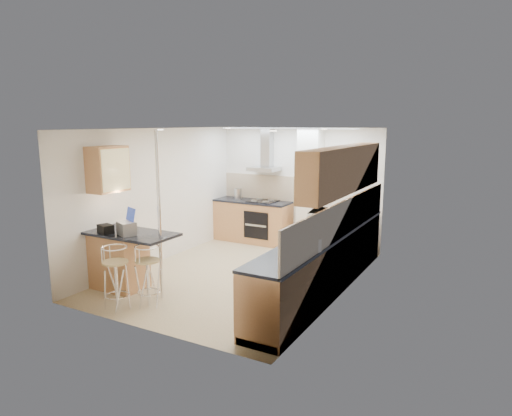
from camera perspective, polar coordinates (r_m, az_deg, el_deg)
The scene contains 16 objects.
ground at distance 7.98m, azimuth -1.84°, elevation -8.38°, with size 4.80×4.80×0.00m, color tan.
room_shell at distance 7.79m, azimuth 1.56°, elevation 2.82°, with size 3.64×4.84×2.51m.
right_counter at distance 7.23m, azimuth 8.50°, elevation -6.71°, with size 0.63×4.40×0.92m.
back_counter at distance 10.07m, azimuth -0.41°, elevation -1.62°, with size 1.70×0.63×0.92m.
peninsula at distance 7.40m, azimuth -15.28°, elevation -6.46°, with size 1.47×0.72×0.94m.
microwave at distance 7.19m, azimuth 8.52°, elevation -1.63°, with size 0.61×0.41×0.34m, color white.
laptop at distance 7.11m, azimuth -15.86°, elevation -2.47°, with size 0.29×0.22×0.20m, color #95989D.
bag at distance 7.32m, azimuth -18.28°, elevation -2.51°, with size 0.24×0.18×0.13m, color black.
bar_stool_near at distance 6.74m, azimuth -17.09°, elevation -8.36°, with size 0.38×0.38×0.92m, color tan, non-canonical shape.
bar_stool_end at distance 6.76m, azimuth -13.37°, elevation -8.24°, with size 0.37×0.37×0.90m, color tan, non-canonical shape.
jar_a at distance 7.31m, azimuth 10.12°, elevation -2.13°, with size 0.12×0.12×0.17m, color silver.
jar_b at distance 8.00m, azimuth 11.68°, elevation -1.23°, with size 0.11×0.11×0.13m, color silver.
jar_c at distance 6.51m, azimuth 6.21°, elevation -3.43°, with size 0.14×0.14×0.21m, color #C2B59B.
jar_d at distance 6.27m, azimuth 5.66°, elevation -4.23°, with size 0.10×0.10×0.16m, color white.
bread_bin at distance 6.02m, azimuth 6.24°, elevation -4.77°, with size 0.27×0.34×0.18m, color silver.
kettle at distance 10.19m, azimuth -2.27°, elevation 1.82°, with size 0.16×0.16×0.24m, color #AEB0B3.
Camera 1 is at (3.86, -6.49, 2.61)m, focal length 32.00 mm.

